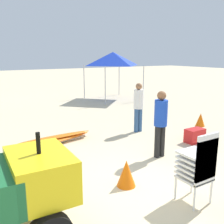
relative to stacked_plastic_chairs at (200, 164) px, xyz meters
name	(u,v)px	position (x,y,z in m)	size (l,w,h in m)	color
ground	(134,190)	(-0.66, 0.93, -0.74)	(80.00, 80.00, 0.00)	beige
stacked_plastic_chairs	(200,164)	(0.00, 0.00, 0.00)	(0.48, 0.48, 1.29)	silver
surfboard_pile	(54,140)	(-1.07, 4.21, -0.63)	(2.55, 0.73, 0.24)	white
lifeguard_near_left	(161,120)	(0.87, 1.93, 0.21)	(0.32, 0.32, 1.66)	black
lifeguard_near_center	(138,104)	(1.72, 3.92, 0.18)	(0.32, 0.32, 1.62)	#33598C
popup_canopy	(113,59)	(4.35, 9.71, 1.53)	(2.49, 2.49, 2.65)	#B2B2B7
traffic_cone_near	(200,120)	(4.03, 3.27, -0.51)	(0.33, 0.33, 0.47)	orange
traffic_cone_far	(126,173)	(-0.68, 1.15, -0.48)	(0.37, 0.37, 0.53)	orange
cooler_box	(195,136)	(2.49, 2.20, -0.54)	(0.57, 0.33, 0.40)	red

